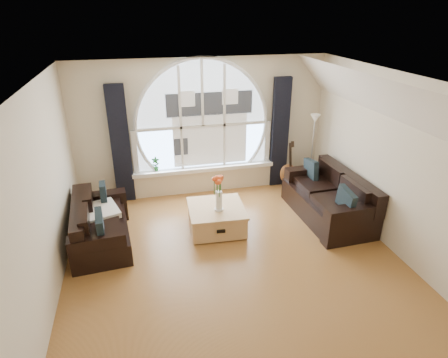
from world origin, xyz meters
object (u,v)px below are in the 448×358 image
(sofa_left, at_px, (100,221))
(floor_lamp, at_px, (312,152))
(coffee_chest, at_px, (216,217))
(potted_plant, at_px, (156,164))
(sofa_right, at_px, (328,197))
(guitar, at_px, (289,164))
(vase_flowers, at_px, (219,189))

(sofa_left, bearing_deg, floor_lamp, 10.53)
(coffee_chest, bearing_deg, sofa_left, -177.95)
(potted_plant, bearing_deg, floor_lamp, -6.26)
(floor_lamp, height_order, potted_plant, floor_lamp)
(sofa_left, relative_size, potted_plant, 5.58)
(coffee_chest, height_order, potted_plant, potted_plant)
(sofa_right, relative_size, floor_lamp, 1.19)
(sofa_right, relative_size, guitar, 1.79)
(guitar, height_order, potted_plant, guitar)
(guitar, bearing_deg, coffee_chest, -144.52)
(sofa_right, bearing_deg, sofa_left, 176.37)
(sofa_left, xyz_separation_m, guitar, (3.75, 1.27, 0.13))
(vase_flowers, bearing_deg, potted_plant, 119.63)
(sofa_right, distance_m, vase_flowers, 2.07)
(sofa_right, xyz_separation_m, guitar, (-0.20, 1.38, 0.13))
(sofa_left, distance_m, floor_lamp, 4.35)
(coffee_chest, xyz_separation_m, potted_plant, (-0.89, 1.52, 0.47))
(vase_flowers, xyz_separation_m, floor_lamp, (2.25, 1.27, -0.01))
(sofa_right, height_order, floor_lamp, floor_lamp)
(coffee_chest, bearing_deg, guitar, 38.41)
(floor_lamp, relative_size, potted_plant, 5.48)
(sofa_left, relative_size, sofa_right, 0.86)
(sofa_right, xyz_separation_m, floor_lamp, (0.23, 1.24, 0.40))
(floor_lamp, distance_m, potted_plant, 3.19)
(sofa_right, relative_size, coffee_chest, 2.02)
(vase_flowers, height_order, potted_plant, vase_flowers)
(vase_flowers, distance_m, floor_lamp, 2.59)
(sofa_left, distance_m, sofa_right, 3.95)
(floor_lamp, relative_size, guitar, 1.51)
(sofa_right, xyz_separation_m, vase_flowers, (-2.02, -0.03, 0.41))
(sofa_left, bearing_deg, guitar, 14.12)
(guitar, bearing_deg, floor_lamp, -17.89)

